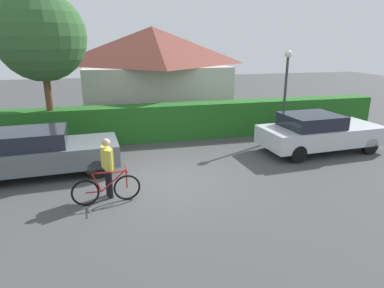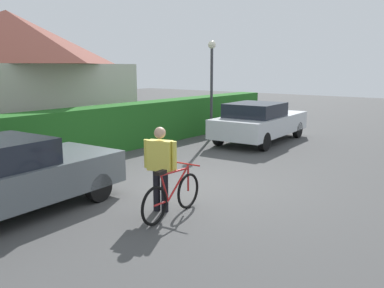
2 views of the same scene
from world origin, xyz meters
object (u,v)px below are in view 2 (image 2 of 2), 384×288
object	(u,v)px
parked_car_near	(0,177)
parked_car_far	(259,122)
person_rider	(160,163)
bicycle	(172,196)
street_lamp	(212,75)

from	to	relation	value
parked_car_near	parked_car_far	bearing A→B (deg)	-0.00
parked_car_near	person_rider	distance (m)	2.79
bicycle	person_rider	world-z (taller)	person_rider
parked_car_near	street_lamp	world-z (taller)	street_lamp
bicycle	parked_car_far	bearing A→B (deg)	17.61
parked_car_far	street_lamp	distance (m)	2.42
parked_car_near	parked_car_far	world-z (taller)	parked_car_far
bicycle	street_lamp	bearing A→B (deg)	30.50
person_rider	street_lamp	bearing A→B (deg)	28.65
parked_car_far	bicycle	bearing A→B (deg)	-162.39
parked_car_far	parked_car_near	bearing A→B (deg)	180.00
parked_car_near	bicycle	size ratio (longest dim) A/B	2.61
parked_car_far	bicycle	xyz separation A→B (m)	(-7.41, -2.35, -0.34)
parked_car_near	person_rider	xyz separation A→B (m)	(1.91, -2.02, 0.19)
bicycle	person_rider	size ratio (longest dim) A/B	1.07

